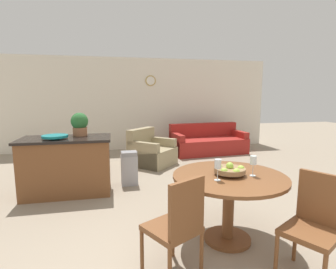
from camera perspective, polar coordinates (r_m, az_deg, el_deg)
wall_back at (r=7.93m, az=-6.15°, el=6.58°), size 8.00×0.09×2.70m
dining_table at (r=3.02m, az=13.12°, el=-11.72°), size 1.24×1.24×0.76m
dining_chair_near_left at (r=2.41m, az=2.06°, el=-18.77°), size 0.57×0.57×0.94m
dining_chair_near_right at (r=2.75m, az=29.20°, el=-16.25°), size 0.57×0.57×0.94m
fruit_bowl at (r=2.95m, az=13.29°, el=-7.49°), size 0.34×0.34×0.14m
wine_glass_left at (r=2.71m, az=10.79°, el=-6.48°), size 0.07×0.07×0.22m
wine_glass_right at (r=2.96m, az=18.08°, el=-5.52°), size 0.07×0.07×0.22m
kitchen_island at (r=4.66m, az=-21.06°, el=-6.31°), size 1.42×0.77×0.94m
teal_bowl at (r=4.49m, az=-23.40°, el=-0.39°), size 0.40×0.40×0.06m
potted_plant at (r=4.70m, az=-18.68°, el=2.25°), size 0.29×0.29×0.39m
trash_bin at (r=4.86m, az=-8.43°, el=-7.27°), size 0.29×0.25×0.61m
couch at (r=7.50m, az=8.65°, el=-1.81°), size 2.12×1.12×0.81m
armchair at (r=6.15m, az=-3.71°, el=-3.98°), size 1.22×1.22×0.84m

